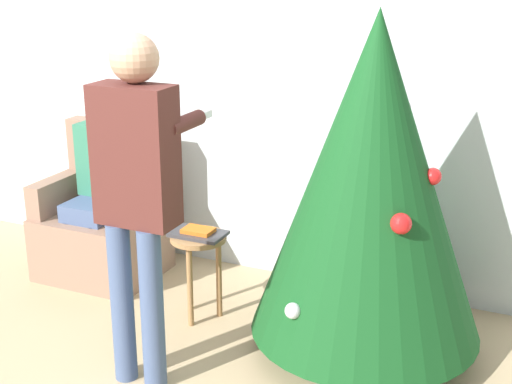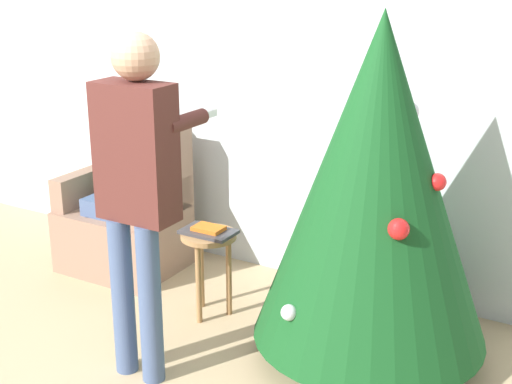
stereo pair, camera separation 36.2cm
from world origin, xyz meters
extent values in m
cube|color=silver|center=(0.00, 2.23, 1.35)|extent=(8.00, 0.06, 2.70)
cylinder|color=brown|center=(1.18, 1.43, 0.07)|extent=(0.10, 0.10, 0.14)
cone|color=#144C1E|center=(1.18, 1.43, 1.03)|extent=(1.28, 1.28, 1.78)
sphere|color=red|center=(1.41, 1.13, 0.91)|extent=(0.11, 0.11, 0.11)
sphere|color=white|center=(0.93, 0.94, 0.43)|extent=(0.08, 0.08, 0.08)
sphere|color=#2856B2|center=(1.42, 1.89, 0.48)|extent=(0.08, 0.08, 0.08)
sphere|color=red|center=(1.49, 1.45, 1.08)|extent=(0.09, 0.09, 0.09)
sphere|color=white|center=(1.28, 1.61, 1.38)|extent=(0.10, 0.10, 0.10)
cube|color=#93705B|center=(-0.79, 1.68, 0.22)|extent=(0.78, 0.66, 0.45)
cube|color=#93705B|center=(-0.79, 1.94, 0.75)|extent=(0.78, 0.14, 0.60)
cube|color=#93705B|center=(-1.12, 1.68, 0.56)|extent=(0.12, 0.59, 0.23)
cube|color=#93705B|center=(-0.46, 1.68, 0.56)|extent=(0.12, 0.59, 0.23)
cylinder|color=#475B84|center=(-0.89, 1.48, 0.22)|extent=(0.11, 0.11, 0.45)
cylinder|color=#475B84|center=(-0.69, 1.48, 0.22)|extent=(0.11, 0.11, 0.45)
cube|color=#475B84|center=(-0.79, 1.63, 0.51)|extent=(0.32, 0.40, 0.12)
cube|color=#337A5B|center=(-0.79, 1.78, 0.82)|extent=(0.36, 0.20, 0.50)
sphere|color=tan|center=(-0.79, 1.78, 1.17)|extent=(0.20, 0.20, 0.20)
cylinder|color=#475B84|center=(0.10, 0.64, 0.44)|extent=(0.12, 0.12, 0.88)
cylinder|color=#475B84|center=(0.28, 0.64, 0.44)|extent=(0.12, 0.12, 0.88)
cube|color=#562823|center=(0.19, 0.70, 1.23)|extent=(0.40, 0.20, 0.70)
sphere|color=tan|center=(0.19, 0.73, 1.69)|extent=(0.24, 0.24, 0.24)
cylinder|color=#562823|center=(0.02, 0.89, 1.37)|extent=(0.08, 0.30, 0.08)
cylinder|color=#562823|center=(0.36, 0.89, 1.37)|extent=(0.08, 0.30, 0.08)
cube|color=white|center=(0.36, 1.08, 1.37)|extent=(0.04, 0.14, 0.04)
cylinder|color=#A37547|center=(0.14, 1.39, 0.53)|extent=(0.34, 0.34, 0.03)
cylinder|color=#A37547|center=(0.14, 1.27, 0.26)|extent=(0.04, 0.04, 0.52)
cylinder|color=#A37547|center=(0.25, 1.45, 0.26)|extent=(0.04, 0.04, 0.52)
cylinder|color=#A37547|center=(0.04, 1.45, 0.26)|extent=(0.04, 0.04, 0.52)
cube|color=#38383D|center=(0.14, 1.39, 0.56)|extent=(0.33, 0.21, 0.02)
cube|color=orange|center=(0.14, 1.39, 0.58)|extent=(0.18, 0.13, 0.02)
camera|label=1|loc=(2.09, -2.11, 2.15)|focal=50.00mm
camera|label=2|loc=(2.41, -1.94, 2.15)|focal=50.00mm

